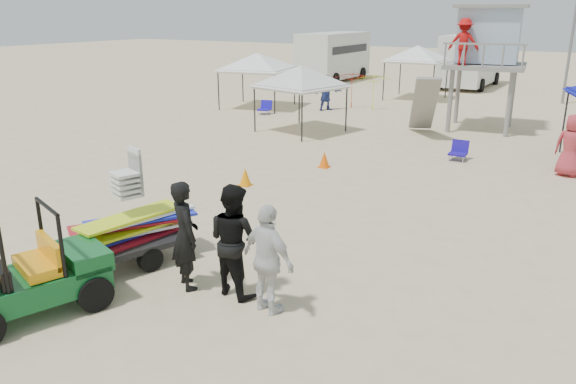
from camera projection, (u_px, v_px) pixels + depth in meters
The scene contains 20 objects.
ground at pixel (166, 313), 9.04m from camera, with size 140.00×140.00×0.00m, color beige.
utility_cart at pixel (25, 268), 8.76m from camera, with size 1.82×2.52×1.73m.
surf_trailer at pixel (135, 222), 10.66m from camera, with size 1.73×2.37×1.98m.
man_left at pixel (185, 235), 9.62m from camera, with size 0.71×0.46×1.94m, color black.
man_mid at pixel (234, 240), 9.41m from camera, with size 0.95×0.74×1.95m, color black.
man_right at pixel (268, 260), 8.81m from camera, with size 1.06×0.44×1.82m, color silver.
lifeguard_tower at pixel (486, 40), 22.17m from camera, with size 3.34×3.34×4.77m.
canopy_white_a at pixel (301, 69), 21.93m from camera, with size 3.33×3.33×3.03m.
canopy_white_b at pixel (257, 56), 27.71m from camera, with size 3.65×3.65×3.09m.
canopy_white_c at pixel (418, 48), 30.33m from camera, with size 2.94×2.94×3.29m.
umbrella_a at pixel (351, 90), 27.98m from camera, with size 1.94×1.98×1.78m, color red.
umbrella_b at pixel (373, 92), 27.40m from camera, with size 1.91×1.94×1.75m, color #F4F615.
cone_near at pixel (245, 177), 15.59m from camera, with size 0.34×0.34×0.50m, color orange.
cone_far at pixel (324, 160), 17.40m from camera, with size 0.34×0.34×0.50m, color #FF5F08.
beach_chair_a at pixel (265, 107), 26.51m from camera, with size 0.65×0.70×0.64m.
beach_chair_b at pixel (459, 150), 18.28m from camera, with size 0.55×0.59×0.64m.
rv_far_left at pixel (334, 54), 38.85m from camera, with size 2.64×6.80×3.25m.
rv_mid_left at pixel (471, 58), 35.67m from camera, with size 2.65×6.50×3.25m.
light_pole_left at pixel (574, 25), 28.38m from camera, with size 0.14×0.14×8.00m, color slate.
distant_beachgoers at pixel (439, 106), 23.49m from camera, with size 15.84×16.89×1.83m.
Camera 1 is at (5.81, -5.85, 4.63)m, focal length 35.00 mm.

